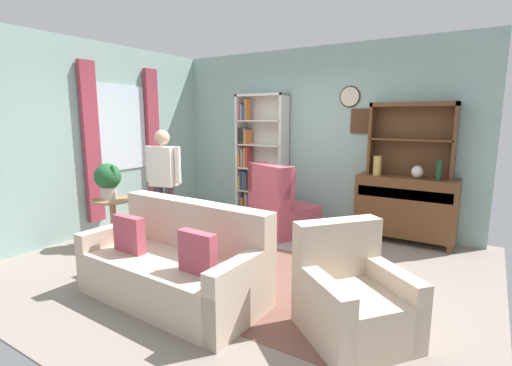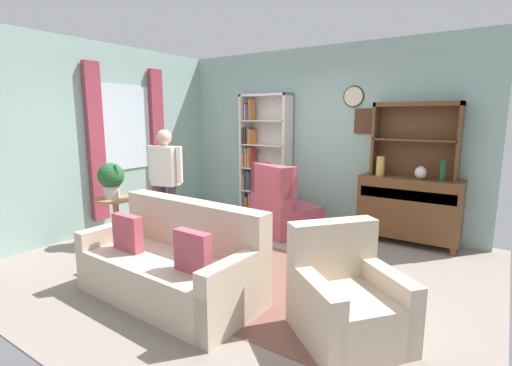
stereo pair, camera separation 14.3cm
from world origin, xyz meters
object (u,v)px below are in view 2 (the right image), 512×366
Objects in this scene: bottle_wine at (443,171)px; person_reading at (166,179)px; bookshelf at (262,159)px; sideboard at (409,207)px; sideboard_hutch at (416,129)px; vase_round at (421,173)px; couch_floral at (173,265)px; armchair_floral at (346,302)px; plant_stand at (116,215)px; potted_plant_large at (111,178)px; wingback_chair at (282,208)px; vase_tall at (380,166)px.

bottle_wine is 3.58m from person_reading.
sideboard is at bearing -2.00° from bookshelf.
sideboard_hutch reaches higher than vase_round.
person_reading is at bearing 139.24° from couch_floral.
armchair_floral is at bearing -87.57° from sideboard.
sideboard_hutch is 3.42m from person_reading.
plant_stand is 0.52m from potted_plant_large.
bookshelf is at bearing -179.46° from sideboard_hutch.
sideboard_hutch is at bearing 35.54° from potted_plant_large.
sideboard is 4.00m from plant_stand.
armchair_floral is at bearing -5.60° from potted_plant_large.
potted_plant_large is (-1.81, 0.63, 0.61)m from couch_floral.
sideboard_hutch is at bearing 22.69° from wingback_chair.
couch_floral is at bearing -86.63° from wingback_chair.
bottle_wine is 3.48m from couch_floral.
bottle_wine is at bearing 30.38° from potted_plant_large.
bookshelf is 3.79m from armchair_floral.
sideboard is at bearing 34.28° from potted_plant_large.
wingback_chair is 1.64× the size of plant_stand.
sideboard_hutch is 4.06× the size of bottle_wine.
sideboard_hutch reaches higher than bottle_wine.
sideboard is at bearing -90.00° from sideboard_hutch.
potted_plant_large is at bearing -110.40° from bookshelf.
vase_round is 0.27m from bottle_wine.
bottle_wine is at bearing 29.86° from person_reading.
armchair_floral is 1.68× the size of plant_stand.
bookshelf is 4.41× the size of potted_plant_large.
vase_tall is at bearing -154.11° from sideboard_hutch.
sideboard is at bearing 34.32° from plant_stand.
potted_plant_large is (-1.68, -1.69, 0.54)m from wingback_chair.
vase_round is 4.11m from plant_stand.
armchair_floral is 0.69× the size of person_reading.
wingback_chair is at bearing -157.31° from sideboard_hutch.
vase_tall is at bearing 21.67° from wingback_chair.
person_reading is at bearing -150.14° from bottle_wine.
bookshelf is at bearing 175.40° from vase_tall.
wingback_chair is at bearing -39.98° from bookshelf.
armchair_floral is at bearing -90.43° from vase_round.
sideboard_hutch is 0.67m from vase_tall.
plant_stand is at bearing 174.04° from armchair_floral.
bookshelf is at bearing 82.53° from person_reading.
bookshelf reaches higher than sideboard.
sideboard is at bearing 34.59° from person_reading.
bookshelf is 1.35× the size of person_reading.
vase_round is 4.11m from potted_plant_large.
wingback_chair is 2.20× the size of potted_plant_large.
vase_tall is 0.78m from bottle_wine.
vase_tall is at bearing 36.67° from potted_plant_large.
couch_floral is at bearing -111.88° from vase_tall.
bottle_wine reaches higher than sideboard.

